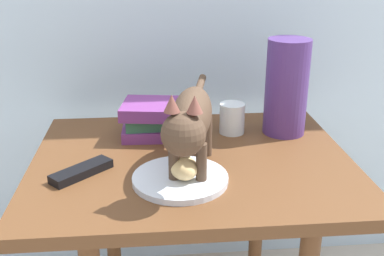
{
  "coord_description": "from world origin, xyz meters",
  "views": [
    {
      "loc": [
        -0.09,
        -1.03,
        1.09
      ],
      "look_at": [
        0.0,
        0.0,
        0.68
      ],
      "focal_mm": 43.33,
      "sensor_mm": 36.0,
      "label": 1
    }
  ],
  "objects_px": {
    "bread_roll": "(184,167)",
    "cat": "(190,120)",
    "plate": "(180,179)",
    "book_stack": "(155,118)",
    "green_vase": "(286,87)",
    "candle_jar": "(232,120)",
    "tv_remote": "(82,171)",
    "side_table": "(192,188)"
  },
  "relations": [
    {
      "from": "candle_jar",
      "to": "tv_remote",
      "type": "bearing_deg",
      "value": -149.7
    },
    {
      "from": "side_table",
      "to": "book_stack",
      "type": "xyz_separation_m",
      "value": [
        -0.09,
        0.16,
        0.13
      ]
    },
    {
      "from": "plate",
      "to": "tv_remote",
      "type": "bearing_deg",
      "value": 167.07
    },
    {
      "from": "book_stack",
      "to": "green_vase",
      "type": "bearing_deg",
      "value": -2.15
    },
    {
      "from": "green_vase",
      "to": "candle_jar",
      "type": "height_order",
      "value": "green_vase"
    },
    {
      "from": "bread_roll",
      "to": "cat",
      "type": "distance_m",
      "value": 0.11
    },
    {
      "from": "book_stack",
      "to": "green_vase",
      "type": "distance_m",
      "value": 0.37
    },
    {
      "from": "plate",
      "to": "book_stack",
      "type": "relative_size",
      "value": 1.12
    },
    {
      "from": "plate",
      "to": "candle_jar",
      "type": "bearing_deg",
      "value": 59.41
    },
    {
      "from": "plate",
      "to": "side_table",
      "type": "bearing_deg",
      "value": 72.69
    },
    {
      "from": "side_table",
      "to": "candle_jar",
      "type": "xyz_separation_m",
      "value": [
        0.13,
        0.16,
        0.12
      ]
    },
    {
      "from": "cat",
      "to": "tv_remote",
      "type": "xyz_separation_m",
      "value": [
        -0.25,
        0.01,
        -0.12
      ]
    },
    {
      "from": "side_table",
      "to": "bread_roll",
      "type": "xyz_separation_m",
      "value": [
        -0.03,
        -0.13,
        0.12
      ]
    },
    {
      "from": "side_table",
      "to": "green_vase",
      "type": "height_order",
      "value": "green_vase"
    },
    {
      "from": "book_stack",
      "to": "candle_jar",
      "type": "distance_m",
      "value": 0.22
    },
    {
      "from": "side_table",
      "to": "green_vase",
      "type": "xyz_separation_m",
      "value": [
        0.27,
        0.15,
        0.22
      ]
    },
    {
      "from": "side_table",
      "to": "bread_roll",
      "type": "bearing_deg",
      "value": -103.1
    },
    {
      "from": "cat",
      "to": "book_stack",
      "type": "bearing_deg",
      "value": 107.84
    },
    {
      "from": "bread_roll",
      "to": "book_stack",
      "type": "bearing_deg",
      "value": 101.5
    },
    {
      "from": "green_vase",
      "to": "tv_remote",
      "type": "height_order",
      "value": "green_vase"
    },
    {
      "from": "green_vase",
      "to": "tv_remote",
      "type": "xyz_separation_m",
      "value": [
        -0.53,
        -0.22,
        -0.12
      ]
    },
    {
      "from": "bread_roll",
      "to": "cat",
      "type": "bearing_deg",
      "value": 68.19
    },
    {
      "from": "cat",
      "to": "bread_roll",
      "type": "bearing_deg",
      "value": -111.81
    },
    {
      "from": "candle_jar",
      "to": "tv_remote",
      "type": "height_order",
      "value": "candle_jar"
    },
    {
      "from": "plate",
      "to": "cat",
      "type": "distance_m",
      "value": 0.13
    },
    {
      "from": "bread_roll",
      "to": "tv_remote",
      "type": "relative_size",
      "value": 0.53
    },
    {
      "from": "green_vase",
      "to": "candle_jar",
      "type": "bearing_deg",
      "value": 176.03
    },
    {
      "from": "book_stack",
      "to": "bread_roll",
      "type": "bearing_deg",
      "value": -78.5
    },
    {
      "from": "book_stack",
      "to": "tv_remote",
      "type": "height_order",
      "value": "book_stack"
    },
    {
      "from": "plate",
      "to": "cat",
      "type": "relative_size",
      "value": 0.45
    },
    {
      "from": "side_table",
      "to": "tv_remote",
      "type": "bearing_deg",
      "value": -165.25
    },
    {
      "from": "cat",
      "to": "green_vase",
      "type": "bearing_deg",
      "value": 38.96
    },
    {
      "from": "plate",
      "to": "bread_roll",
      "type": "distance_m",
      "value": 0.03
    },
    {
      "from": "side_table",
      "to": "cat",
      "type": "bearing_deg",
      "value": -97.69
    },
    {
      "from": "book_stack",
      "to": "plate",
      "type": "bearing_deg",
      "value": -79.58
    },
    {
      "from": "candle_jar",
      "to": "plate",
      "type": "bearing_deg",
      "value": -120.59
    },
    {
      "from": "green_vase",
      "to": "book_stack",
      "type": "bearing_deg",
      "value": 177.85
    },
    {
      "from": "side_table",
      "to": "candle_jar",
      "type": "distance_m",
      "value": 0.24
    },
    {
      "from": "side_table",
      "to": "green_vase",
      "type": "relative_size",
      "value": 2.99
    },
    {
      "from": "book_stack",
      "to": "side_table",
      "type": "bearing_deg",
      "value": -61.08
    },
    {
      "from": "bread_roll",
      "to": "cat",
      "type": "relative_size",
      "value": 0.17
    },
    {
      "from": "cat",
      "to": "tv_remote",
      "type": "height_order",
      "value": "cat"
    }
  ]
}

